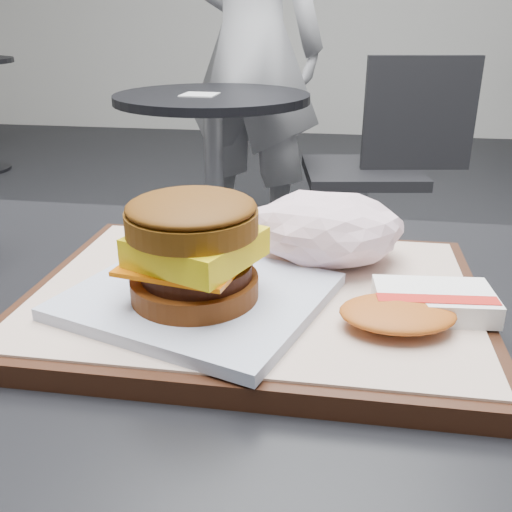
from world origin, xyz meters
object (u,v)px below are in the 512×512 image
object	(u,v)px
breakfast_sandwich	(195,260)
crumpled_wrapper	(326,228)
customer_table	(185,498)
hash_brown	(418,306)
neighbor_chair	(381,160)
patron	(251,45)
neighbor_table	(214,149)
serving_tray	(255,298)

from	to	relation	value
breakfast_sandwich	crumpled_wrapper	xyz separation A→B (m)	(0.10, 0.11, -0.01)
customer_table	breakfast_sandwich	distance (m)	0.25
hash_brown	neighbor_chair	size ratio (longest dim) A/B	0.14
breakfast_sandwich	patron	xyz separation A→B (m)	(-0.32, 2.18, 0.06)
hash_brown	neighbor_table	xyz separation A→B (m)	(-0.54, 1.64, -0.25)
hash_brown	crumpled_wrapper	distance (m)	0.13
crumpled_wrapper	patron	xyz separation A→B (m)	(-0.41, 2.07, 0.07)
customer_table	breakfast_sandwich	size ratio (longest dim) A/B	3.42
customer_table	patron	world-z (taller)	patron
serving_tray	hash_brown	world-z (taller)	hash_brown
crumpled_wrapper	neighbor_table	distance (m)	1.63
breakfast_sandwich	patron	bearing A→B (deg)	98.27
patron	hash_brown	bearing A→B (deg)	119.18
breakfast_sandwich	neighbor_chair	bearing A→B (deg)	82.04
customer_table	neighbor_table	world-z (taller)	customer_table
customer_table	crumpled_wrapper	bearing A→B (deg)	43.91
hash_brown	patron	bearing A→B (deg)	102.65
customer_table	hash_brown	bearing A→B (deg)	2.11
breakfast_sandwich	crumpled_wrapper	bearing A→B (deg)	48.74
customer_table	neighbor_chair	world-z (taller)	neighbor_chair
hash_brown	neighbor_chair	xyz separation A→B (m)	(0.07, 1.75, -0.29)
hash_brown	patron	xyz separation A→B (m)	(-0.49, 2.18, 0.09)
neighbor_table	hash_brown	bearing A→B (deg)	-71.77
neighbor_table	patron	distance (m)	0.64
neighbor_chair	patron	xyz separation A→B (m)	(-0.56, 0.43, 0.38)
serving_tray	hash_brown	bearing A→B (deg)	-14.64
neighbor_table	customer_table	bearing A→B (deg)	-78.02
crumpled_wrapper	neighbor_chair	bearing A→B (deg)	84.82
customer_table	crumpled_wrapper	xyz separation A→B (m)	(0.12, 0.11, 0.24)
crumpled_wrapper	patron	world-z (taller)	patron
patron	neighbor_chair	bearing A→B (deg)	158.98
serving_tray	patron	distance (m)	2.18
crumpled_wrapper	hash_brown	bearing A→B (deg)	-54.21
neighbor_chair	patron	distance (m)	0.80
hash_brown	crumpled_wrapper	world-z (taller)	crumpled_wrapper
hash_brown	patron	size ratio (longest dim) A/B	0.07
breakfast_sandwich	hash_brown	size ratio (longest dim) A/B	1.89
breakfast_sandwich	patron	distance (m)	2.21
serving_tray	neighbor_table	bearing A→B (deg)	104.30
serving_tray	hash_brown	size ratio (longest dim) A/B	3.07
hash_brown	serving_tray	bearing A→B (deg)	165.36
patron	breakfast_sandwich	bearing A→B (deg)	114.80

